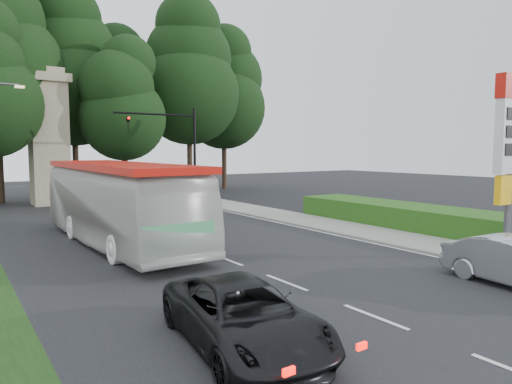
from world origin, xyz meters
TOP-DOWN VIEW (x-y plane):
  - ground at (0.00, 0.00)m, footprint 120.00×120.00m
  - road_surface at (0.00, 12.00)m, footprint 14.00×80.00m
  - sidewalk_right at (8.50, 12.00)m, footprint 3.00×80.00m
  - hedge at (11.50, 8.00)m, footprint 3.00×14.00m
  - traffic_signal_mast at (5.68, 24.00)m, footprint 6.10×0.35m
  - monument at (-2.00, 30.00)m, footprint 3.00×3.00m
  - tree_center_right at (1.00, 35.00)m, footprint 9.24×9.24m
  - tree_east_near at (6.00, 37.00)m, footprint 8.12×8.12m
  - tree_east_mid at (11.00, 33.00)m, footprint 9.52×9.52m
  - tree_far_east at (16.00, 35.00)m, footprint 8.68×8.68m
  - tree_monument_right at (3.50, 29.50)m, footprint 6.72×6.72m
  - transit_bus at (-2.39, 12.68)m, footprint 3.28×12.74m
  - suv_charcoal at (-3.56, 0.89)m, footprint 2.90×5.17m

SIDE VIEW (x-z plane):
  - ground at x=0.00m, z-range 0.00..0.00m
  - road_surface at x=0.00m, z-range 0.00..0.02m
  - sidewalk_right at x=8.50m, z-range 0.00..0.12m
  - hedge at x=11.50m, z-range 0.00..1.20m
  - suv_charcoal at x=-3.56m, z-range 0.00..1.36m
  - transit_bus at x=-2.39m, z-range 0.00..3.53m
  - traffic_signal_mast at x=5.68m, z-range 1.07..8.27m
  - monument at x=-2.00m, z-range 0.08..10.13m
  - tree_monument_right at x=3.50m, z-range 1.41..14.61m
  - tree_east_near at x=6.00m, z-range 1.71..17.66m
  - tree_far_east at x=16.00m, z-range 1.83..18.88m
  - tree_center_right at x=1.00m, z-range 1.94..20.09m
  - tree_east_mid at x=11.00m, z-range 2.00..20.70m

